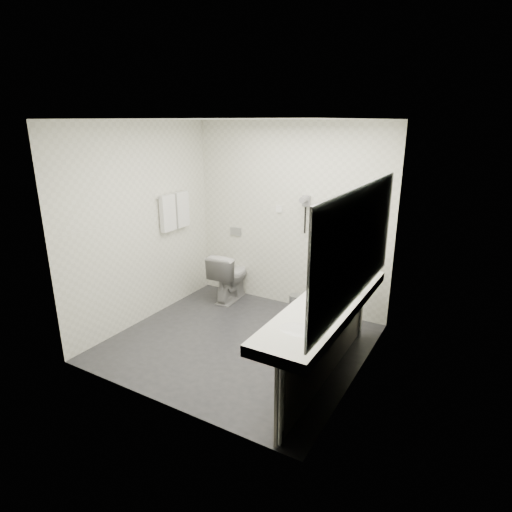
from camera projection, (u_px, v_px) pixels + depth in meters
The scene contains 31 objects.
floor at pixel (239, 342), 4.95m from camera, with size 2.80×2.80×0.00m, color #2A2A2F.
ceiling at pixel (235, 119), 4.19m from camera, with size 2.80×2.80×0.00m, color white.
wall_back at pixel (289, 217), 5.64m from camera, with size 2.80×2.80×0.00m, color white.
wall_front at pixel (153, 277), 3.50m from camera, with size 2.80×2.80×0.00m, color white.
wall_left at pixel (142, 225), 5.24m from camera, with size 2.60×2.60×0.00m, color white.
wall_right at pixel (364, 260), 3.90m from camera, with size 2.60×2.60×0.00m, color white.
vanity_counter at pixel (326, 306), 4.00m from camera, with size 0.55×2.20×0.10m, color white.
vanity_panel at pixel (326, 347), 4.12m from camera, with size 0.03×2.15×0.75m, color gray.
vanity_post_near at pixel (281, 407), 3.25m from camera, with size 0.06×0.06×0.75m, color silver.
vanity_post_far at pixel (361, 308), 4.97m from camera, with size 0.06×0.06×0.75m, color silver.
mirror at pixel (358, 245), 3.68m from camera, with size 0.02×2.20×1.05m, color #B2BCC6.
basin_near at pixel (298, 331), 3.46m from camera, with size 0.40×0.31×0.05m, color white.
basin_far at pixel (348, 281), 4.53m from camera, with size 0.40×0.31×0.05m, color white.
faucet_near at pixel (320, 327), 3.34m from camera, with size 0.04×0.04×0.15m, color silver.
faucet_far at pixel (367, 277), 4.41m from camera, with size 0.04×0.04×0.15m, color silver.
soap_bottle_a at pixel (338, 294), 4.04m from camera, with size 0.05×0.05×0.10m, color beige.
soap_bottle_c at pixel (333, 303), 3.80m from camera, with size 0.05×0.05×0.13m, color beige.
glass_left at pixel (358, 289), 4.15m from camera, with size 0.06×0.06×0.11m, color silver.
glass_right at pixel (357, 286), 4.22m from camera, with size 0.06×0.06×0.11m, color silver.
toilet at pixel (230, 276), 6.05m from camera, with size 0.40×0.71×0.72m, color white.
flush_plate at pixel (236, 231), 6.12m from camera, with size 0.18×0.02×0.12m, color #B2B5BA.
pedal_bin at pixel (295, 304), 5.69m from camera, with size 0.17×0.17×0.24m, color #B2B5BA.
bin_lid at pixel (296, 296), 5.65m from camera, with size 0.17×0.17×0.01m, color #B2B5BA.
towel_rail at pixel (173, 195), 5.57m from camera, with size 0.02×0.02×0.62m, color silver.
towel_near at pixel (168, 213), 5.52m from camera, with size 0.07×0.24×0.48m, color white.
towel_far at pixel (182, 209), 5.75m from camera, with size 0.07×0.24×0.48m, color white.
dryer_cradle at pixel (306, 201), 5.42m from camera, with size 0.10×0.04×0.14m, color gray.
dryer_barrel at pixel (304, 199), 5.35m from camera, with size 0.08×0.08×0.14m, color gray.
dryer_cord at pixel (305, 220), 5.48m from camera, with size 0.02×0.02×0.35m, color black.
switch_plate_a at pixel (279, 209), 5.67m from camera, with size 0.09×0.02×0.09m, color white.
switch_plate_b at pixel (328, 215), 5.34m from camera, with size 0.09×0.02×0.09m, color white.
Camera 1 is at (2.38, -3.71, 2.48)m, focal length 29.55 mm.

